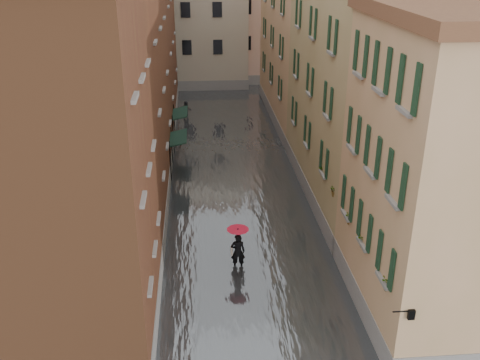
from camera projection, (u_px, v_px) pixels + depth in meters
name	position (u px, v px, depth m)	size (l,w,h in m)	color
ground	(254.00, 288.00, 23.31)	(120.00, 120.00, 0.00)	slate
floodwater	(233.00, 170.00, 35.10)	(10.00, 60.00, 0.20)	#4A4E52
building_left_near	(59.00, 174.00, 18.32)	(6.00, 8.00, 13.00)	brown
building_left_mid	(106.00, 97.00, 28.44)	(6.00, 14.00, 12.50)	brown
building_left_far	(133.00, 37.00, 41.79)	(6.00, 16.00, 14.00)	brown
building_right_near	(450.00, 181.00, 19.68)	(6.00, 8.00, 11.50)	tan
building_right_mid	(364.00, 87.00, 29.39)	(6.00, 14.00, 13.00)	tan
building_right_far	(309.00, 51.00, 43.36)	(6.00, 16.00, 11.50)	tan
building_end_cream	(186.00, 20.00, 55.05)	(12.00, 9.00, 13.00)	#B1A88C
building_end_pink	(270.00, 21.00, 57.75)	(10.00, 9.00, 12.00)	tan
awning_near	(178.00, 139.00, 33.66)	(1.09, 2.77, 2.80)	black
awning_far	(179.00, 114.00, 38.54)	(1.09, 2.80, 2.80)	black
wall_lantern	(410.00, 313.00, 16.95)	(0.71, 0.22, 0.35)	black
window_planters	(351.00, 208.00, 22.53)	(0.59, 10.72, 0.84)	brown
pedestrian_main	(238.00, 245.00, 24.17)	(1.02, 1.02, 2.06)	black
pedestrian_far	(187.00, 111.00, 45.05)	(0.79, 0.61, 1.62)	black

